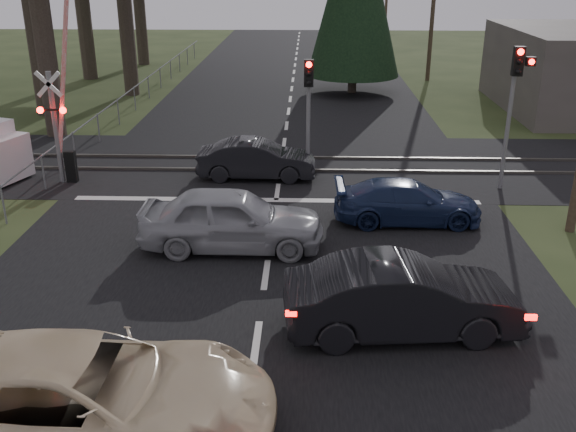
{
  "coord_description": "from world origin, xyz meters",
  "views": [
    {
      "loc": [
        0.99,
        -11.04,
        7.25
      ],
      "look_at": [
        0.52,
        3.66,
        1.3
      ],
      "focal_mm": 40.0,
      "sensor_mm": 36.0,
      "label": 1
    }
  ],
  "objects_px": {
    "traffic_signal_center": "(309,98)",
    "blue_sedan": "(407,202)",
    "traffic_signal_right": "(515,91)",
    "utility_pole_mid": "(434,2)",
    "crossing_signal": "(62,124)",
    "silver_car": "(232,219)",
    "dark_hatchback": "(402,298)",
    "dark_car_far": "(257,160)",
    "cream_coupe": "(82,398)"
  },
  "relations": [
    {
      "from": "crossing_signal",
      "to": "blue_sedan",
      "type": "distance_m",
      "value": 11.74
    },
    {
      "from": "traffic_signal_right",
      "to": "dark_car_far",
      "type": "height_order",
      "value": "traffic_signal_right"
    },
    {
      "from": "silver_car",
      "to": "dark_car_far",
      "type": "bearing_deg",
      "value": -1.78
    },
    {
      "from": "dark_car_far",
      "to": "silver_car",
      "type": "bearing_deg",
      "value": 178.43
    },
    {
      "from": "cream_coupe",
      "to": "silver_car",
      "type": "xyz_separation_m",
      "value": [
        1.51,
        7.48,
        -0.03
      ]
    },
    {
      "from": "crossing_signal",
      "to": "blue_sedan",
      "type": "relative_size",
      "value": 1.63
    },
    {
      "from": "traffic_signal_center",
      "to": "utility_pole_mid",
      "type": "xyz_separation_m",
      "value": [
        7.5,
        19.32,
        1.92
      ]
    },
    {
      "from": "silver_car",
      "to": "blue_sedan",
      "type": "height_order",
      "value": "silver_car"
    },
    {
      "from": "utility_pole_mid",
      "to": "silver_car",
      "type": "relative_size",
      "value": 1.86
    },
    {
      "from": "cream_coupe",
      "to": "silver_car",
      "type": "bearing_deg",
      "value": -10.8
    },
    {
      "from": "traffic_signal_right",
      "to": "dark_car_far",
      "type": "distance_m",
      "value": 8.79
    },
    {
      "from": "cream_coupe",
      "to": "blue_sedan",
      "type": "bearing_deg",
      "value": -33.52
    },
    {
      "from": "silver_car",
      "to": "blue_sedan",
      "type": "distance_m",
      "value": 5.31
    },
    {
      "from": "blue_sedan",
      "to": "dark_car_far",
      "type": "relative_size",
      "value": 1.04
    },
    {
      "from": "traffic_signal_center",
      "to": "blue_sedan",
      "type": "xyz_separation_m",
      "value": [
        2.93,
        -4.12,
        -2.19
      ]
    },
    {
      "from": "traffic_signal_right",
      "to": "dark_hatchback",
      "type": "bearing_deg",
      "value": -117.11
    },
    {
      "from": "utility_pole_mid",
      "to": "traffic_signal_center",
      "type": "bearing_deg",
      "value": -111.21
    },
    {
      "from": "silver_car",
      "to": "blue_sedan",
      "type": "xyz_separation_m",
      "value": [
        4.92,
        2.0,
        -0.2
      ]
    },
    {
      "from": "crossing_signal",
      "to": "silver_car",
      "type": "height_order",
      "value": "crossing_signal"
    },
    {
      "from": "traffic_signal_right",
      "to": "traffic_signal_center",
      "type": "bearing_deg",
      "value": 169.59
    },
    {
      "from": "dark_hatchback",
      "to": "blue_sedan",
      "type": "relative_size",
      "value": 1.12
    },
    {
      "from": "blue_sedan",
      "to": "dark_car_far",
      "type": "bearing_deg",
      "value": 49.3
    },
    {
      "from": "utility_pole_mid",
      "to": "dark_car_far",
      "type": "height_order",
      "value": "utility_pole_mid"
    },
    {
      "from": "silver_car",
      "to": "dark_car_far",
      "type": "height_order",
      "value": "silver_car"
    },
    {
      "from": "cream_coupe",
      "to": "dark_hatchback",
      "type": "distance_m",
      "value": 6.46
    },
    {
      "from": "traffic_signal_center",
      "to": "cream_coupe",
      "type": "distance_m",
      "value": 14.18
    },
    {
      "from": "traffic_signal_right",
      "to": "dark_car_far",
      "type": "relative_size",
      "value": 1.15
    },
    {
      "from": "utility_pole_mid",
      "to": "dark_car_far",
      "type": "relative_size",
      "value": 2.2
    },
    {
      "from": "dark_hatchback",
      "to": "silver_car",
      "type": "bearing_deg",
      "value": 38.87
    },
    {
      "from": "silver_car",
      "to": "blue_sedan",
      "type": "bearing_deg",
      "value": -67.63
    },
    {
      "from": "dark_car_far",
      "to": "traffic_signal_right",
      "type": "bearing_deg",
      "value": -96.16
    },
    {
      "from": "traffic_signal_right",
      "to": "utility_pole_mid",
      "type": "xyz_separation_m",
      "value": [
        0.95,
        20.53,
        1.41
      ]
    },
    {
      "from": "traffic_signal_right",
      "to": "traffic_signal_center",
      "type": "relative_size",
      "value": 1.15
    },
    {
      "from": "traffic_signal_right",
      "to": "blue_sedan",
      "type": "relative_size",
      "value": 1.1
    },
    {
      "from": "traffic_signal_right",
      "to": "blue_sedan",
      "type": "height_order",
      "value": "traffic_signal_right"
    },
    {
      "from": "utility_pole_mid",
      "to": "dark_hatchback",
      "type": "xyz_separation_m",
      "value": [
        -5.53,
        -29.47,
        -3.93
      ]
    },
    {
      "from": "traffic_signal_center",
      "to": "dark_car_far",
      "type": "bearing_deg",
      "value": -172.26
    },
    {
      "from": "crossing_signal",
      "to": "silver_car",
      "type": "distance_m",
      "value": 8.27
    },
    {
      "from": "traffic_signal_right",
      "to": "utility_pole_mid",
      "type": "relative_size",
      "value": 0.52
    },
    {
      "from": "crossing_signal",
      "to": "dark_car_far",
      "type": "height_order",
      "value": "crossing_signal"
    },
    {
      "from": "crossing_signal",
      "to": "traffic_signal_right",
      "type": "relative_size",
      "value": 1.48
    },
    {
      "from": "utility_pole_mid",
      "to": "cream_coupe",
      "type": "distance_m",
      "value": 34.92
    },
    {
      "from": "traffic_signal_center",
      "to": "blue_sedan",
      "type": "height_order",
      "value": "traffic_signal_center"
    },
    {
      "from": "dark_hatchback",
      "to": "silver_car",
      "type": "height_order",
      "value": "silver_car"
    },
    {
      "from": "crossing_signal",
      "to": "cream_coupe",
      "type": "distance_m",
      "value": 13.63
    },
    {
      "from": "silver_car",
      "to": "dark_car_far",
      "type": "relative_size",
      "value": 1.18
    },
    {
      "from": "blue_sedan",
      "to": "dark_hatchback",
      "type": "bearing_deg",
      "value": 169.69
    },
    {
      "from": "silver_car",
      "to": "utility_pole_mid",
      "type": "bearing_deg",
      "value": -20.26
    },
    {
      "from": "utility_pole_mid",
      "to": "blue_sedan",
      "type": "relative_size",
      "value": 2.1
    },
    {
      "from": "cream_coupe",
      "to": "dark_hatchback",
      "type": "relative_size",
      "value": 1.27
    }
  ]
}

